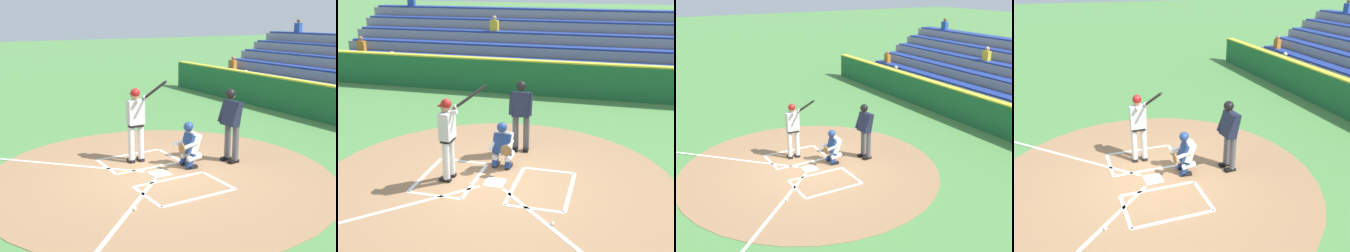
{
  "view_description": "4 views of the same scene",
  "coord_description": "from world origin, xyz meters",
  "views": [
    {
      "loc": [
        -8.37,
        4.7,
        3.54
      ],
      "look_at": [
        0.13,
        -0.3,
        1.08
      ],
      "focal_mm": 46.86,
      "sensor_mm": 36.0,
      "label": 1
    },
    {
      "loc": [
        -2.43,
        8.3,
        4.38
      ],
      "look_at": [
        0.02,
        -1.03,
        0.98
      ],
      "focal_mm": 46.69,
      "sensor_mm": 36.0,
      "label": 2
    },
    {
      "loc": [
        -10.66,
        4.85,
        5.59
      ],
      "look_at": [
        0.09,
        -1.29,
        1.17
      ],
      "focal_mm": 43.98,
      "sensor_mm": 36.0,
      "label": 3
    },
    {
      "loc": [
        -7.27,
        1.81,
        4.66
      ],
      "look_at": [
        0.1,
        -0.78,
        1.28
      ],
      "focal_mm": 37.82,
      "sensor_mm": 36.0,
      "label": 4
    }
  ],
  "objects": [
    {
      "name": "ground_plane",
      "position": [
        0.0,
        0.0,
        0.0
      ],
      "size": [
        120.0,
        120.0,
        0.0
      ],
      "primitive_type": "plane",
      "color": "#4C8442"
    },
    {
      "name": "dirt_circle",
      "position": [
        0.0,
        0.0,
        0.01
      ],
      "size": [
        8.0,
        8.0,
        0.01
      ],
      "primitive_type": "cylinder",
      "color": "#99704C",
      "rests_on": "ground"
    },
    {
      "name": "home_plate_and_chalk",
      "position": [
        0.0,
        0.88,
        0.01
      ],
      "size": [
        7.93,
        4.91,
        0.01
      ],
      "color": "white",
      "rests_on": "dirt_circle"
    },
    {
      "name": "batter",
      "position": [
        1.02,
        0.08,
        1.1
      ],
      "size": [
        0.96,
        0.67,
        2.13
      ],
      "color": "silver",
      "rests_on": "ground"
    },
    {
      "name": "catcher",
      "position": [
        0.05,
        -0.84,
        0.59
      ],
      "size": [
        0.59,
        0.64,
        1.13
      ],
      "color": "black",
      "rests_on": "ground"
    },
    {
      "name": "plate_umpire",
      "position": [
        -0.13,
        -1.95,
        1.08
      ],
      "size": [
        0.61,
        0.45,
        1.86
      ],
      "color": "#4C4C51",
      "rests_on": "ground"
    },
    {
      "name": "baseball",
      "position": [
        -1.49,
        1.38,
        0.04
      ],
      "size": [
        0.07,
        0.07,
        0.07
      ],
      "primitive_type": "sphere",
      "color": "white",
      "rests_on": "ground"
    }
  ]
}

